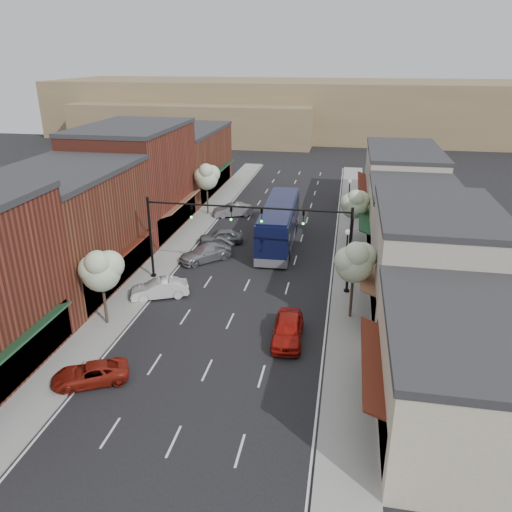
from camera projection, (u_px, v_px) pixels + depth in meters
The scene contains 29 objects.
ground at pixel (223, 336), 33.35m from camera, with size 160.00×160.00×0.00m, color black.
sidewalk_left at pixel (188, 235), 51.59m from camera, with size 2.80×73.00×0.15m, color gray.
sidewalk_right at pixel (352, 246), 48.76m from camera, with size 2.80×73.00×0.15m, color gray.
curb_left at pixel (201, 236), 51.35m from camera, with size 0.25×73.00×0.17m, color gray.
curb_right at pixel (338, 245), 49.00m from camera, with size 0.25×73.00×0.17m, color gray.
bldg_left_midnear at pixel (66, 229), 39.46m from camera, with size 10.14×14.10×9.40m.
bldg_left_midfar at pixel (136, 179), 51.94m from camera, with size 10.14×14.10×10.90m.
bldg_left_far at pixel (184, 161), 66.98m from camera, with size 10.14×18.10×8.40m.
bldg_right_near at pixel (463, 374), 24.48m from camera, with size 9.14×12.10×5.90m.
bldg_right_midnear at pixel (432, 262), 35.03m from camera, with size 9.14×12.10×7.90m.
bldg_right_midfar at pixel (413, 220), 46.25m from camera, with size 9.14×12.10×6.40m.
bldg_right_far at pixel (401, 180), 58.82m from camera, with size 9.14×16.10×7.40m.
hill_far at pixel (318, 109), 113.10m from camera, with size 120.00×30.00×12.00m, color #7A6647.
hill_near at pixel (197, 122), 107.13m from camera, with size 50.00×20.00×8.00m, color #7A6647.
signal_mast_right at pixel (319, 236), 37.95m from camera, with size 8.22×0.46×7.00m.
signal_mast_left at pixel (178, 227), 39.84m from camera, with size 8.22×0.46×7.00m.
tree_right_near at pixel (355, 261), 33.86m from camera, with size 2.85×2.65×5.95m.
tree_right_far at pixel (355, 203), 48.61m from camera, with size 2.85×2.65×5.43m.
tree_left_near at pixel (101, 269), 33.10m from camera, with size 2.85×2.65×5.69m.
tree_left_far at pixel (207, 176), 56.65m from camera, with size 2.85×2.65×6.13m.
lamp_post_near at pixel (347, 246), 40.47m from camera, with size 0.44×0.44×4.44m.
lamp_post_far at pixel (349, 192), 56.42m from camera, with size 0.44×0.44×4.44m.
coach_bus at pixel (279, 223), 48.77m from camera, with size 3.33×13.51×4.10m.
red_hatchback at pixel (288, 329), 32.50m from camera, with size 1.95×4.84×1.65m, color #9C120B.
parked_car_a at pixel (90, 374), 28.37m from camera, with size 1.97×4.28×1.19m, color maroon.
parked_car_b at pixel (159, 289), 38.35m from camera, with size 1.54×4.41×1.45m, color silver.
parked_car_c at pixel (206, 253), 45.21m from camera, with size 2.05×5.05×1.47m, color #939398.
parked_car_d at pixel (221, 237), 49.26m from camera, with size 1.74×4.32×1.47m, color slate.
parked_car_e at pixel (233, 210), 57.62m from camera, with size 1.59×4.56×1.50m, color #9A9A9F.
Camera 1 is at (7.41, -28.01, 17.48)m, focal length 35.00 mm.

